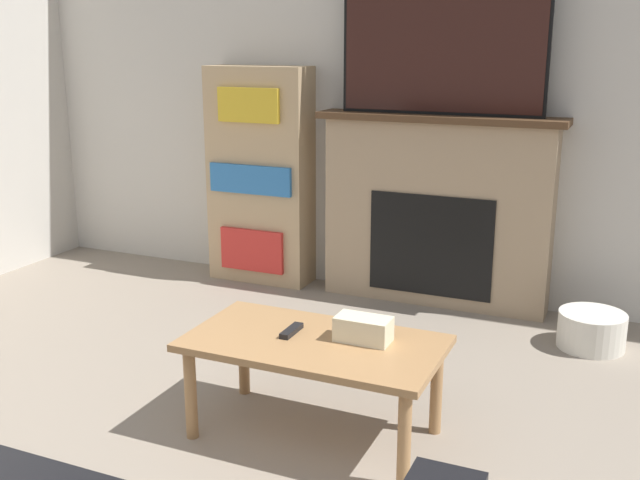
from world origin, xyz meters
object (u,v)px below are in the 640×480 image
(fireplace, at_px, (436,210))
(tv, at_px, (442,47))
(coffee_table, at_px, (314,352))
(storage_basket, at_px, (592,330))
(bookshelf, at_px, (260,176))

(fireplace, height_order, tv, tv)
(coffee_table, relative_size, storage_basket, 2.93)
(fireplace, relative_size, tv, 1.22)
(coffee_table, bearing_deg, tv, 89.57)
(fireplace, distance_m, bookshelf, 1.20)
(tv, bearing_deg, storage_basket, -19.89)
(fireplace, relative_size, coffee_table, 1.44)
(tv, height_order, coffee_table, tv)
(fireplace, bearing_deg, coffee_table, -90.43)
(fireplace, height_order, coffee_table, fireplace)
(bookshelf, bearing_deg, storage_basket, -9.11)
(fireplace, distance_m, tv, 0.96)
(fireplace, xyz_separation_m, bookshelf, (-1.19, -0.02, 0.13))
(bookshelf, relative_size, storage_basket, 4.06)
(tv, bearing_deg, fireplace, 90.00)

